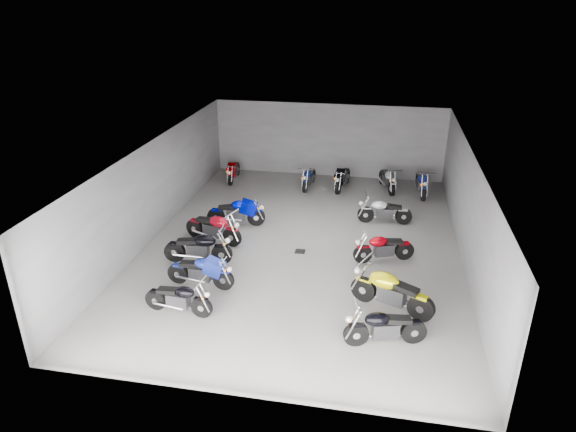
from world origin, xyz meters
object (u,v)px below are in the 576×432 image
Objects in this scene: motorcycle_left_d at (214,228)px; motorcycle_back_e at (387,179)px; motorcycle_left_c at (199,248)px; drain_grate at (300,251)px; motorcycle_right_a at (384,327)px; motorcycle_left_b at (201,271)px; motorcycle_left_a at (179,298)px; motorcycle_back_a at (234,171)px; motorcycle_back_f at (421,183)px; motorcycle_left_e at (237,212)px; motorcycle_right_d at (383,248)px; motorcycle_right_b at (391,291)px; motorcycle_back_d at (343,178)px; motorcycle_right_f at (384,211)px.

motorcycle_left_d reaches higher than motorcycle_back_e.
motorcycle_back_e is at bearing 138.01° from motorcycle_left_c.
motorcycle_left_d reaches higher than drain_grate.
motorcycle_right_a is at bearing 68.57° from motorcycle_left_d.
motorcycle_left_b is at bearing 27.73° from motorcycle_left_d.
motorcycle_left_b is 1.02× the size of motorcycle_right_a.
motorcycle_left_b is (0.11, 1.36, 0.03)m from motorcycle_left_a.
motorcycle_left_c is 1.11× the size of motorcycle_back_e.
motorcycle_back_f is (7.94, -0.23, 0.05)m from motorcycle_back_a.
motorcycle_back_a reaches higher than drain_grate.
drain_grate is 3.20m from motorcycle_left_c.
motorcycle_left_e is 5.38m from motorcycle_right_d.
motorcycle_left_e reaches higher than motorcycle_back_e.
motorcycle_left_b is 2.79m from motorcycle_left_d.
motorcycle_right_b is at bearing 77.07° from motorcycle_back_f.
motorcycle_back_d is at bearing 166.86° from motorcycle_left_a.
motorcycle_left_a is (-2.49, -3.91, 0.44)m from drain_grate.
motorcycle_back_a is (-1.42, 4.48, -0.05)m from motorcycle_left_e.
motorcycle_right_a reaches higher than motorcycle_left_b.
motorcycle_back_f is at bearing 130.77° from motorcycle_left_c.
motorcycle_left_a is at bearing 138.76° from motorcycle_right_f.
motorcycle_back_e reaches higher than motorcycle_left_a.
motorcycle_right_a is 1.05× the size of motorcycle_right_d.
motorcycle_left_b reaches higher than motorcycle_left_a.
motorcycle_left_c is 0.98× the size of motorcycle_right_b.
motorcycle_right_d is at bearing 62.10° from motorcycle_left_e.
motorcycle_left_a is 4.12m from motorcycle_left_d.
motorcycle_left_e reaches higher than motorcycle_right_d.
motorcycle_back_a is at bearing -171.91° from motorcycle_left_e.
motorcycle_left_d is at bearing 66.45° from motorcycle_back_d.
motorcycle_left_e is at bearing 51.32° from motorcycle_right_d.
motorcycle_left_b is at bearing -133.02° from drain_grate.
motorcycle_left_a is at bearing 3.96° from motorcycle_left_c.
motorcycle_back_f is (1.19, 8.58, -0.05)m from motorcycle_right_b.
motorcycle_back_e is 1.38m from motorcycle_back_f.
motorcycle_right_b reaches higher than drain_grate.
motorcycle_back_f is (4.00, 5.83, 0.49)m from drain_grate.
motorcycle_back_d is (3.30, 9.80, 0.04)m from motorcycle_left_a.
motorcycle_left_a is 8.34m from motorcycle_right_f.
motorcycle_right_f is 3.39m from motorcycle_back_e.
motorcycle_back_d is (-2.00, 8.65, -0.07)m from motorcycle_right_b.
motorcycle_right_a is at bearing 119.52° from motorcycle_back_a.
motorcycle_left_c is 5.61m from motorcycle_right_d.
motorcycle_right_a is 6.94m from motorcycle_right_f.
drain_grate is 0.17× the size of motorcycle_back_e.
motorcycle_right_d is 2.85m from motorcycle_right_f.
motorcycle_left_b is at bearing 47.64° from motorcycle_back_f.
motorcycle_right_d is 0.92× the size of motorcycle_back_d.
motorcycle_right_a is (5.59, -2.97, -0.03)m from motorcycle_left_c.
motorcycle_back_a is at bearing 59.00° from motorcycle_right_f.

